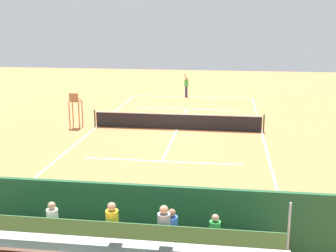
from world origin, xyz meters
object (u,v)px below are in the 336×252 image
tennis_player (186,84)px  tennis_racket (181,97)px  tennis_ball_near (152,102)px  courtside_bench (189,223)px  bleacher_stand (112,242)px  tennis_net (177,121)px  umpire_chair (75,106)px  equipment_bag (133,232)px

tennis_player → tennis_racket: tennis_player is taller
tennis_ball_near → courtside_bench: bearing=102.9°
bleacher_stand → tennis_net: bearing=-89.7°
bleacher_stand → tennis_racket: bleacher_stand is taller
tennis_player → umpire_chair: bearing=64.0°
umpire_chair → tennis_net: bearing=-177.0°
tennis_player → tennis_ball_near: tennis_player is taller
bleacher_stand → tennis_racket: bearing=-87.8°
umpire_chair → tennis_racket: umpire_chair is taller
umpire_chair → equipment_bag: bearing=116.1°
equipment_bag → tennis_racket: (1.13, -24.39, -0.16)m
umpire_chair → tennis_player: 12.93m
tennis_player → tennis_net: bearing=92.7°
umpire_chair → bleacher_stand: bearing=112.7°
tennis_net → equipment_bag: bearing=90.9°
umpire_chair → tennis_ball_near: umpire_chair is taller
tennis_player → tennis_ball_near: (2.45, 3.12, -0.98)m
bleacher_stand → equipment_bag: bearing=-93.3°
courtside_bench → tennis_ball_near: bearing=-77.1°
courtside_bench → equipment_bag: courtside_bench is taller
tennis_net → tennis_racket: (0.92, -10.99, -0.49)m
tennis_ball_near → umpire_chair: bearing=69.3°
tennis_ball_near → bleacher_stand: bearing=97.4°
tennis_net → tennis_player: (0.54, -11.29, 0.51)m
umpire_chair → tennis_player: size_ratio=1.11×
tennis_net → umpire_chair: size_ratio=4.81×
bleacher_stand → tennis_ball_near: size_ratio=137.27×
tennis_racket → tennis_player: bearing=-141.9°
tennis_player → tennis_racket: (0.39, 0.30, -1.00)m
equipment_bag → tennis_racket: 24.42m
umpire_chair → tennis_racket: bearing=-115.0°
bleacher_stand → umpire_chair: bearing=-67.3°
tennis_net → tennis_ball_near: size_ratio=156.06×
tennis_net → umpire_chair: 6.26m
bleacher_stand → equipment_bag: (-0.11, -1.97, -0.75)m
umpire_chair → tennis_ball_near: 9.18m
tennis_net → equipment_bag: (-0.20, 13.40, -0.32)m
equipment_bag → tennis_ball_near: size_ratio=13.64×
umpire_chair → equipment_bag: size_ratio=2.38×
bleacher_stand → tennis_racket: 26.39m
tennis_net → courtside_bench: (-1.91, 13.27, 0.06)m
bleacher_stand → umpire_chair: size_ratio=4.23×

